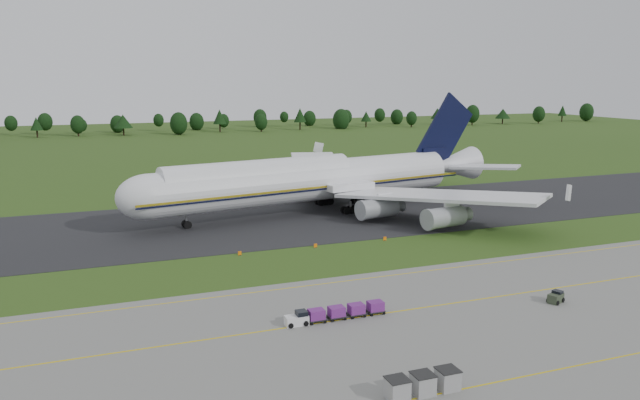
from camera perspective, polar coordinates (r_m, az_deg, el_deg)
name	(u,v)px	position (r m, az deg, el deg)	size (l,w,h in m)	color
ground	(317,261)	(90.83, -0.25, -5.59)	(600.00, 600.00, 0.00)	#294615
apron	(443,357)	(62.19, 11.18, -13.91)	(300.00, 52.00, 0.06)	slate
taxiway	(264,220)	(116.59, -5.10, -1.85)	(300.00, 40.00, 0.08)	black
apron_markings	(407,329)	(67.68, 7.99, -11.64)	(300.00, 30.20, 0.01)	gold
tree_line	(186,121)	(304.75, -12.15, 7.08)	(523.28, 22.08, 11.12)	black
aircraft	(316,179)	(122.34, -0.40, 1.92)	(82.09, 78.39, 22.96)	silver
baggage_train	(334,313)	(69.37, 1.31, -10.28)	(11.55, 1.48, 1.42)	silver
utility_cart	(556,298)	(79.37, 20.74, -8.40)	(2.28, 1.85, 1.08)	#303928
uld_row	(423,384)	(55.05, 9.38, -16.24)	(6.62, 1.82, 1.80)	gray
edge_markers	(315,246)	(97.80, -0.42, -4.20)	(24.73, 0.30, 0.60)	orange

